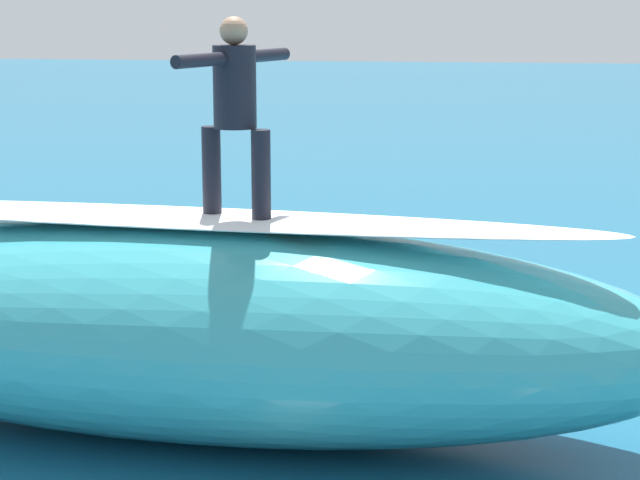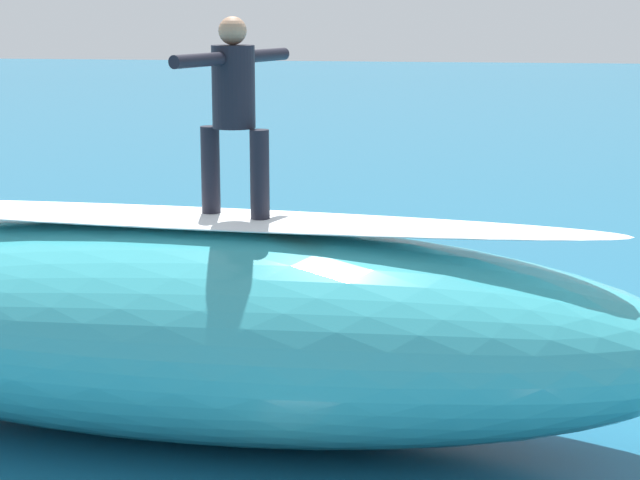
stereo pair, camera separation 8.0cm
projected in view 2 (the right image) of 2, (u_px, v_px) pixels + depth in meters
The scene contains 8 objects.
ground_plane at pixel (249, 360), 12.16m from camera, with size 120.00×120.00×0.00m, color #196084.
wave_crest at pixel (187, 327), 10.04m from camera, with size 8.97×2.74×1.91m, color teal.
wave_foam_lip at pixel (184, 218), 9.83m from camera, with size 7.62×0.96×0.08m, color white.
surfboard_riding at pixel (236, 221), 9.73m from camera, with size 2.29×0.53×0.07m, color #E0563D.
surfer_riding at pixel (234, 102), 9.52m from camera, with size 0.71×1.54×1.71m.
surfboard_paddling at pixel (383, 332), 13.01m from camera, with size 2.05×0.52×0.08m, color #EAE5C6.
surfer_paddling at pixel (376, 320), 12.88m from camera, with size 1.19×1.53×0.32m.
foam_patch_near at pixel (115, 315), 13.64m from camera, with size 0.65×0.64×0.15m, color white.
Camera 2 is at (-2.45, 11.38, 3.82)m, focal length 63.06 mm.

